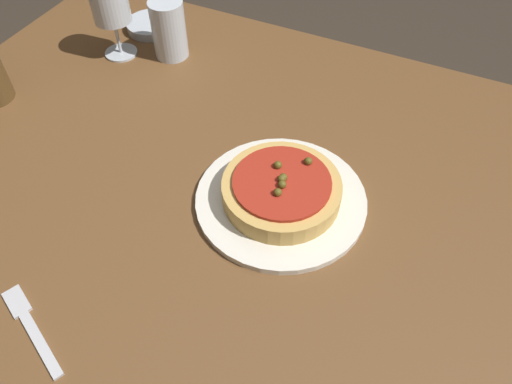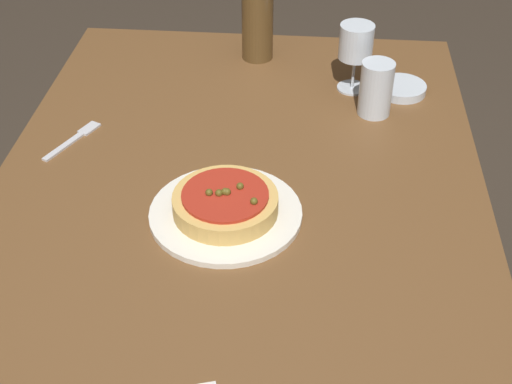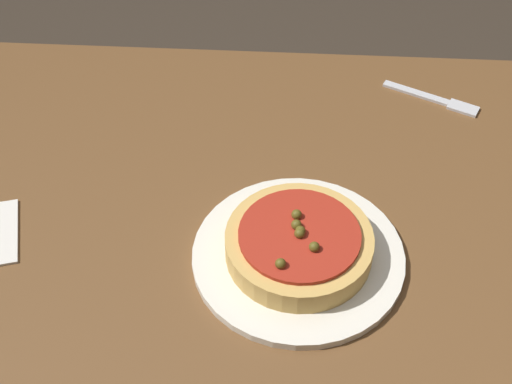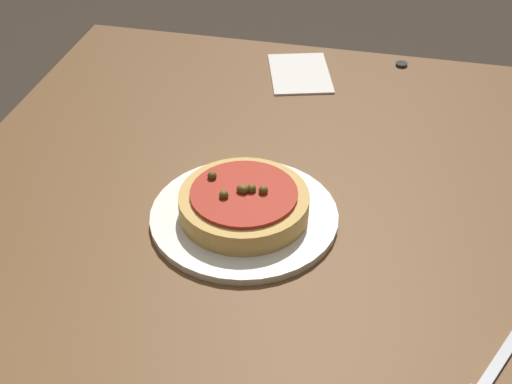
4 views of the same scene
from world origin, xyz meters
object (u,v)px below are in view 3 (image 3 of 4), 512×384
at_px(dinner_plate, 298,256).
at_px(fork, 437,100).
at_px(pizza, 299,244).
at_px(dining_table, 353,307).

relative_size(dinner_plate, fork, 1.82).
bearing_deg(pizza, fork, 57.46).
relative_size(dining_table, pizza, 7.00).
bearing_deg(dinner_plate, pizza, -105.87).
distance_m(dining_table, pizza, 0.15).
xyz_separation_m(dinner_plate, pizza, (-0.00, -0.00, 0.03)).
bearing_deg(dinner_plate, fork, 57.46).
bearing_deg(fork, pizza, -97.20).
xyz_separation_m(dining_table, pizza, (-0.08, 0.01, 0.12)).
bearing_deg(dining_table, fork, 68.67).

